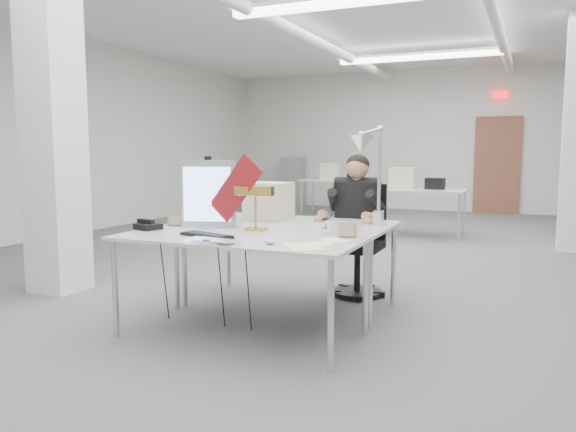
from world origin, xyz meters
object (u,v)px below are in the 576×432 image
Objects in this scene: monitor at (209,194)px; beige_monitor at (269,201)px; architect_lamp at (371,173)px; office_chair at (358,246)px; desk_main at (240,238)px; seated_person at (357,202)px; bankers_lamp at (256,208)px; desk_phone at (148,227)px; laptop at (207,242)px.

beige_monitor is at bearing 51.15° from monitor.
architect_lamp is at bearing 1.80° from monitor.
architect_lamp reaches higher than office_chair.
desk_main is 1.57m from office_chair.
seated_person is 2.75× the size of bankers_lamp.
desk_phone is (-0.80, -0.30, -0.15)m from bankers_lamp.
beige_monitor is at bearing 103.04° from desk_main.
desk_main is at bearing -52.27° from monitor.
desk_main is 0.41m from laptop.
desk_main is at bearing -112.84° from office_chair.
office_chair is 0.97m from beige_monitor.
office_chair is at bearing 59.65° from bankers_lamp.
laptop is at bearing -78.55° from beige_monitor.
bankers_lamp is 0.65m from beige_monitor.
seated_person is 2.67× the size of beige_monitor.
office_chair reaches higher than desk_phone.
seated_person is at bearing 58.76° from bankers_lamp.
monitor is 0.54m from desk_phone.
seated_person is 2.67× the size of laptop.
seated_person is 0.81m from architect_lamp.
office_chair is 1.59m from monitor.
office_chair is 1.07m from architect_lamp.
seated_person is 1.91m from laptop.
desk_main is 5.05× the size of beige_monitor.
desk_phone is at bearing 156.44° from laptop.
seated_person reaches higher than bankers_lamp.
desk_main is 0.36m from bankers_lamp.
desk_main is 10.07× the size of desk_phone.
seated_person reaches higher than desk_phone.
architect_lamp is (0.80, 0.45, 0.28)m from bankers_lamp.
monitor is (-0.45, 0.29, 0.29)m from desk_main.
desk_phone reaches higher than laptop.
architect_lamp is at bearing 21.18° from bankers_lamp.
seated_person is at bearing 72.52° from desk_main.
desk_main is 1.87× the size of office_chair.
architect_lamp is (0.80, 1.16, 0.43)m from laptop.
laptop is at bearing -10.19° from desk_phone.
monitor reaches higher than bankers_lamp.
laptop is at bearing -110.27° from office_chair.
beige_monitor is (0.23, 0.64, -0.10)m from monitor.
seated_person reaches higher than laptop.
beige_monitor is (-0.19, 0.62, -0.00)m from bankers_lamp.
office_chair is 1.97m from desk_phone.
bankers_lamp is at bearing 93.83° from laptop.
bankers_lamp is (-0.48, -1.17, 0.45)m from office_chair.
bankers_lamp is at bearing -118.25° from office_chair.
office_chair is 1.97m from laptop.
architect_lamp is at bearing -70.67° from seated_person.
beige_monitor is (0.62, 0.93, 0.15)m from desk_phone.
bankers_lamp is (0.42, 0.02, -0.10)m from monitor.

